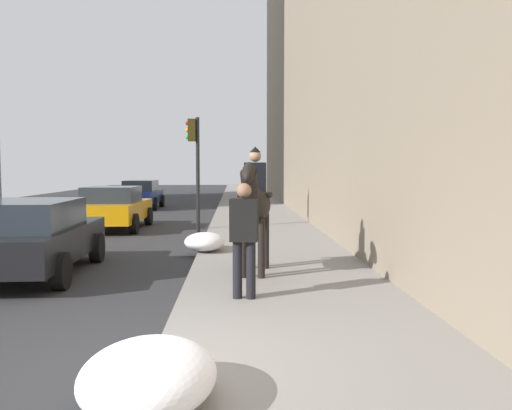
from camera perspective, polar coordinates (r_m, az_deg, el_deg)
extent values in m
cube|color=gray|center=(5.50, 7.47, -17.06)|extent=(120.00, 3.48, 0.12)
ellipsoid|color=black|center=(9.56, -0.12, 0.01)|extent=(1.57, 0.77, 0.66)
cylinder|color=black|center=(9.18, 0.58, -4.70)|extent=(0.13, 0.13, 1.05)
cylinder|color=black|center=(9.22, -1.41, -4.67)|extent=(0.13, 0.13, 1.05)
cylinder|color=black|center=(10.07, 1.07, -3.93)|extent=(0.13, 0.13, 1.05)
cylinder|color=black|center=(10.10, -0.75, -3.91)|extent=(0.13, 0.13, 1.05)
cylinder|color=black|center=(8.78, -0.66, 1.93)|extent=(0.67, 0.37, 0.68)
ellipsoid|color=black|center=(8.56, -0.82, 3.54)|extent=(0.65, 0.31, 0.49)
cylinder|color=black|center=(10.28, 0.31, -0.27)|extent=(0.29, 0.14, 0.55)
cube|color=black|center=(9.60, -0.08, 1.11)|extent=(0.52, 0.66, 0.08)
cube|color=black|center=(9.59, -0.08, 2.99)|extent=(0.33, 0.42, 0.55)
sphere|color=tan|center=(9.59, -0.08, 5.35)|extent=(0.22, 0.22, 0.22)
cone|color=black|center=(9.59, -0.08, 6.06)|extent=(0.23, 0.23, 0.10)
cylinder|color=black|center=(7.78, -2.03, -7.03)|extent=(0.14, 0.14, 0.85)
cylinder|color=black|center=(7.76, -0.56, -7.06)|extent=(0.14, 0.14, 0.85)
cube|color=black|center=(7.66, -1.30, -1.64)|extent=(0.32, 0.43, 0.62)
sphere|color=#8C664C|center=(7.63, -1.31, 1.57)|extent=(0.22, 0.22, 0.22)
cube|color=orange|center=(18.13, -15.14, -0.62)|extent=(4.16, 1.88, 0.60)
cube|color=#262D38|center=(17.85, -15.35, 1.11)|extent=(1.90, 1.63, 0.52)
cylinder|color=black|center=(19.62, -16.85, -1.19)|extent=(0.64, 0.23, 0.64)
cylinder|color=black|center=(19.22, -11.57, -1.21)|extent=(0.64, 0.23, 0.64)
cylinder|color=black|center=(17.17, -19.09, -1.96)|extent=(0.64, 0.23, 0.64)
cylinder|color=black|center=(16.71, -13.09, -2.00)|extent=(0.64, 0.23, 0.64)
cube|color=navy|center=(27.20, -12.27, 0.92)|extent=(3.99, 1.65, 0.60)
cube|color=#262D38|center=(26.94, -12.37, 2.08)|extent=(2.28, 1.45, 0.52)
cylinder|color=black|center=(28.58, -13.45, 0.44)|extent=(0.64, 0.22, 0.64)
cylinder|color=black|center=(28.31, -10.19, 0.46)|extent=(0.64, 0.22, 0.64)
cylinder|color=black|center=(26.17, -14.50, 0.11)|extent=(0.64, 0.22, 0.64)
cylinder|color=black|center=(25.87, -10.95, 0.12)|extent=(0.64, 0.22, 0.64)
cube|color=black|center=(10.88, -23.22, -3.79)|extent=(4.26, 1.98, 0.60)
cube|color=#262D38|center=(10.58, -23.76, -0.97)|extent=(2.39, 1.70, 0.52)
cylinder|color=black|center=(12.45, -25.26, -4.30)|extent=(0.65, 0.24, 0.64)
cylinder|color=black|center=(11.91, -16.87, -4.45)|extent=(0.65, 0.24, 0.64)
cylinder|color=black|center=(9.42, -20.41, -6.74)|extent=(0.65, 0.24, 0.64)
cylinder|color=black|center=(16.73, -6.32, 3.23)|extent=(0.12, 0.12, 3.64)
cube|color=#2D280C|center=(16.79, -6.98, 8.07)|extent=(0.20, 0.24, 0.70)
sphere|color=red|center=(16.82, -7.43, 8.81)|extent=(0.14, 0.14, 0.14)
sphere|color=orange|center=(16.80, -7.43, 8.07)|extent=(0.14, 0.14, 0.14)
sphere|color=green|center=(16.78, -7.42, 7.32)|extent=(0.14, 0.14, 0.14)
ellipsoid|color=white|center=(4.53, -11.60, -17.65)|extent=(1.43, 1.10, 0.50)
ellipsoid|color=white|center=(12.30, -5.58, -3.97)|extent=(1.23, 0.95, 0.43)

